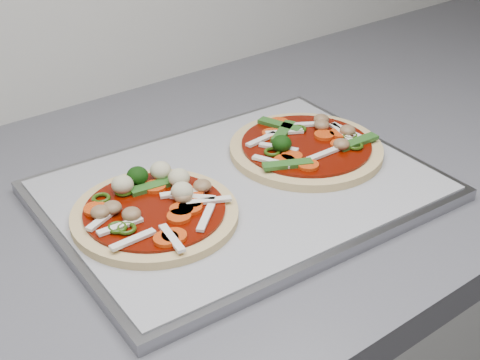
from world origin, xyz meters
TOP-DOWN VIEW (x-y plane):
  - countertop at (0.00, 1.30)m, footprint 3.60×0.60m
  - baking_tray at (-0.03, 1.25)m, footprint 0.44×0.34m
  - parchment at (-0.03, 1.25)m, footprint 0.42×0.32m
  - pizza_left at (-0.15, 1.26)m, footprint 0.22×0.22m
  - pizza_right at (0.07, 1.26)m, footprint 0.23×0.23m

SIDE VIEW (x-z plane):
  - countertop at x=0.00m, z-range 0.86..0.90m
  - baking_tray at x=-0.03m, z-range 0.90..0.91m
  - parchment at x=-0.03m, z-range 0.91..0.92m
  - pizza_right at x=0.07m, z-range 0.91..0.94m
  - pizza_left at x=-0.15m, z-range 0.91..0.94m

